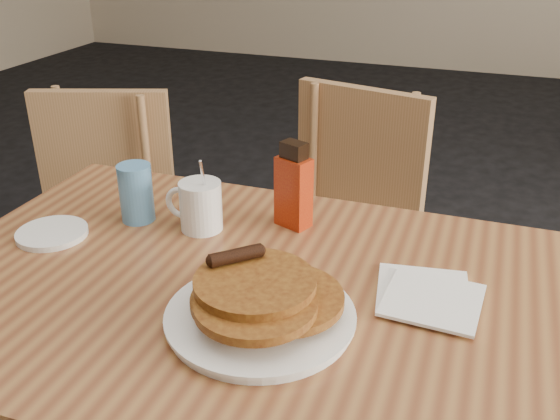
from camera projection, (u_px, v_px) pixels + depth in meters
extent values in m
cube|color=#9B6537|center=(248.00, 294.00, 1.11)|extent=(1.21, 0.81, 0.04)
cube|color=#AC7F51|center=(249.00, 301.00, 1.12)|extent=(1.25, 0.85, 0.02)
cylinder|color=#AC7F51|center=(524.00, 404.00, 1.39)|extent=(0.04, 0.04, 0.71)
cube|color=#AC7F51|center=(340.00, 262.00, 1.79)|extent=(0.49, 0.49, 0.04)
cube|color=#AC7F51|center=(360.00, 162.00, 1.84)|extent=(0.40, 0.13, 0.44)
cylinder|color=#AC7F51|center=(267.00, 348.00, 1.80)|extent=(0.04, 0.04, 0.42)
cylinder|color=#AC7F51|center=(401.00, 308.00, 1.97)|extent=(0.04, 0.04, 0.42)
cube|color=#AC7F51|center=(80.00, 259.00, 1.82)|extent=(0.51, 0.51, 0.04)
cube|color=#AC7F51|center=(106.00, 162.00, 1.87)|extent=(0.39, 0.17, 0.44)
cylinder|color=#AC7F51|center=(11.00, 341.00, 1.83)|extent=(0.04, 0.04, 0.41)
cylinder|color=#AC7F51|center=(163.00, 304.00, 2.00)|extent=(0.04, 0.04, 0.41)
cylinder|color=white|center=(260.00, 318.00, 1.00)|extent=(0.30, 0.30, 0.02)
cylinder|color=white|center=(260.00, 314.00, 1.00)|extent=(0.31, 0.31, 0.01)
cylinder|color=#905D1E|center=(249.00, 301.00, 1.01)|extent=(0.19, 0.19, 0.01)
cylinder|color=#905D1E|center=(283.00, 298.00, 0.99)|extent=(0.20, 0.20, 0.01)
cylinder|color=#905D1E|center=(255.00, 305.00, 0.95)|extent=(0.19, 0.19, 0.01)
cylinder|color=#905D1E|center=(255.00, 282.00, 0.98)|extent=(0.20, 0.20, 0.01)
cylinder|color=black|center=(236.00, 255.00, 1.02)|extent=(0.08, 0.08, 0.02)
cylinder|color=white|center=(201.00, 206.00, 1.28)|extent=(0.09, 0.09, 0.10)
torus|color=white|center=(181.00, 203.00, 1.29)|extent=(0.07, 0.01, 0.07)
cylinder|color=black|center=(200.00, 187.00, 1.26)|extent=(0.08, 0.08, 0.01)
cylinder|color=silver|center=(205.00, 191.00, 1.26)|extent=(0.02, 0.05, 0.15)
cube|color=maroon|center=(294.00, 192.00, 1.28)|extent=(0.08, 0.07, 0.15)
cube|color=black|center=(294.00, 150.00, 1.24)|extent=(0.06, 0.05, 0.03)
cube|color=white|center=(423.00, 292.00, 1.08)|extent=(0.18, 0.18, 0.01)
cube|color=white|center=(433.00, 300.00, 1.05)|extent=(0.17, 0.17, 0.01)
cylinder|color=#5592C7|center=(136.00, 193.00, 1.31)|extent=(0.07, 0.07, 0.12)
cylinder|color=white|center=(52.00, 233.00, 1.27)|extent=(0.18, 0.18, 0.01)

